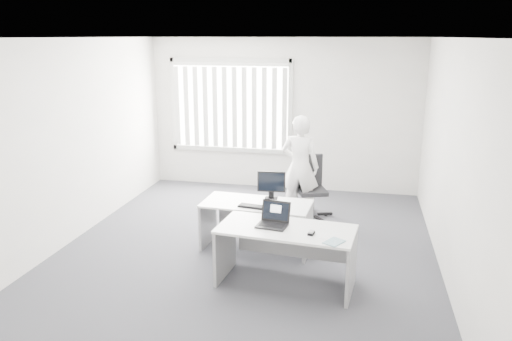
% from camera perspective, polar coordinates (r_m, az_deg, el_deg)
% --- Properties ---
extents(ground, '(6.00, 6.00, 0.00)m').
position_cam_1_polar(ground, '(6.87, -1.09, -9.11)').
color(ground, '#434349').
rests_on(ground, ground).
extents(wall_back, '(5.00, 0.02, 2.80)m').
position_cam_1_polar(wall_back, '(9.32, 3.11, 6.35)').
color(wall_back, silver).
rests_on(wall_back, ground).
extents(wall_front, '(5.00, 0.02, 2.80)m').
position_cam_1_polar(wall_front, '(3.70, -11.99, -7.79)').
color(wall_front, silver).
rests_on(wall_front, ground).
extents(wall_left, '(0.02, 6.00, 2.80)m').
position_cam_1_polar(wall_left, '(7.40, -20.38, 3.11)').
color(wall_left, silver).
rests_on(wall_left, ground).
extents(wall_right, '(0.02, 6.00, 2.80)m').
position_cam_1_polar(wall_right, '(6.35, 21.40, 1.14)').
color(wall_right, silver).
rests_on(wall_right, ground).
extents(ceiling, '(5.00, 6.00, 0.02)m').
position_cam_1_polar(ceiling, '(6.26, -1.22, 14.95)').
color(ceiling, white).
rests_on(ceiling, wall_back).
extents(window, '(2.32, 0.06, 1.76)m').
position_cam_1_polar(window, '(9.46, -2.95, 7.40)').
color(window, '#B4B4AF').
rests_on(window, wall_back).
extents(blinds, '(2.20, 0.10, 1.50)m').
position_cam_1_polar(blinds, '(9.41, -3.04, 7.17)').
color(blinds, silver).
rests_on(blinds, wall_back).
extents(desk_near, '(1.61, 0.88, 0.71)m').
position_cam_1_polar(desk_near, '(5.80, 3.44, -8.38)').
color(desk_near, white).
rests_on(desk_near, ground).
extents(desk_far, '(1.48, 0.76, 0.66)m').
position_cam_1_polar(desk_far, '(6.76, 0.06, -5.18)').
color(desk_far, white).
rests_on(desk_far, ground).
extents(office_chair, '(0.72, 0.72, 0.99)m').
position_cam_1_polar(office_chair, '(8.07, 6.31, -3.10)').
color(office_chair, black).
rests_on(office_chair, ground).
extents(person, '(0.63, 0.44, 1.65)m').
position_cam_1_polar(person, '(7.88, 5.05, 0.41)').
color(person, white).
rests_on(person, ground).
extents(laptop, '(0.38, 0.35, 0.27)m').
position_cam_1_polar(laptop, '(5.70, 1.82, -5.20)').
color(laptop, black).
rests_on(laptop, desk_near).
extents(paper_sheet, '(0.27, 0.19, 0.00)m').
position_cam_1_polar(paper_sheet, '(5.57, 7.11, -7.29)').
color(paper_sheet, white).
rests_on(paper_sheet, desk_near).
extents(mouse, '(0.08, 0.11, 0.04)m').
position_cam_1_polar(mouse, '(5.55, 6.33, -7.08)').
color(mouse, '#B1B1B3').
rests_on(mouse, paper_sheet).
extents(booklet, '(0.25, 0.27, 0.01)m').
position_cam_1_polar(booklet, '(5.39, 8.92, -8.07)').
color(booklet, silver).
rests_on(booklet, desk_near).
extents(keyboard, '(0.45, 0.21, 0.02)m').
position_cam_1_polar(keyboard, '(6.51, -0.11, -4.17)').
color(keyboard, black).
rests_on(keyboard, desk_far).
extents(monitor, '(0.39, 0.15, 0.38)m').
position_cam_1_polar(monitor, '(6.82, 1.76, -1.67)').
color(monitor, black).
rests_on(monitor, desk_far).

